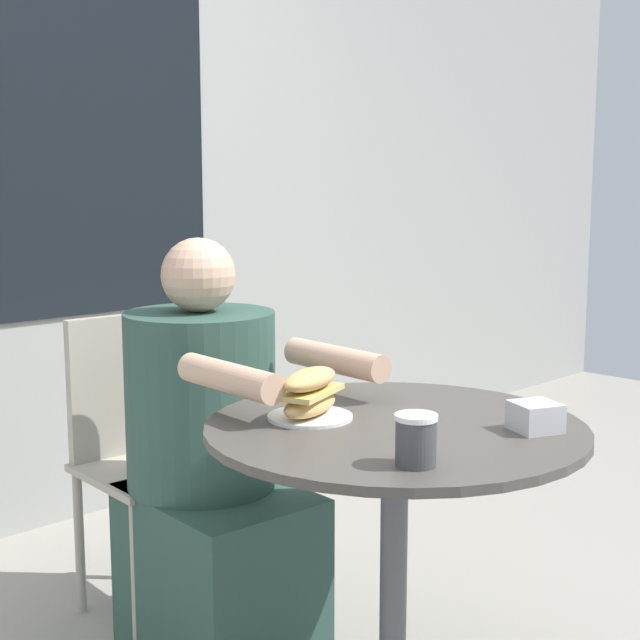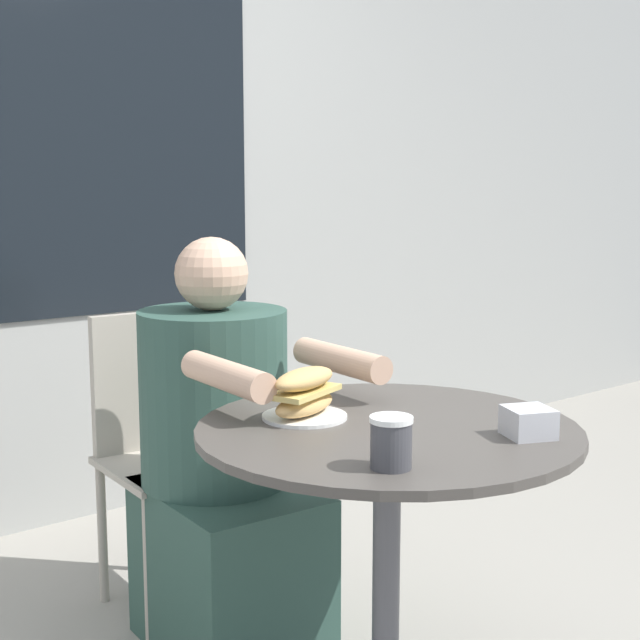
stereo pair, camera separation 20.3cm
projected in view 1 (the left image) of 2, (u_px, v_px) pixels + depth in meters
storefront_wall at (3, 139)px, 3.06m from camera, size 8.00×0.09×2.80m
cafe_table at (394, 509)px, 1.93m from camera, size 0.82×0.82×0.74m
diner_chair at (139, 435)px, 2.61m from camera, size 0.40×0.40×0.87m
seated_diner at (212, 481)px, 2.36m from camera, size 0.42×0.73×1.11m
sandwich_on_plate at (310, 396)px, 1.94m from camera, size 0.21×0.19×0.11m
drink_cup at (416, 440)px, 1.61m from camera, size 0.08×0.08×0.10m
napkin_box at (535, 417)px, 1.85m from camera, size 0.12×0.12×0.06m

